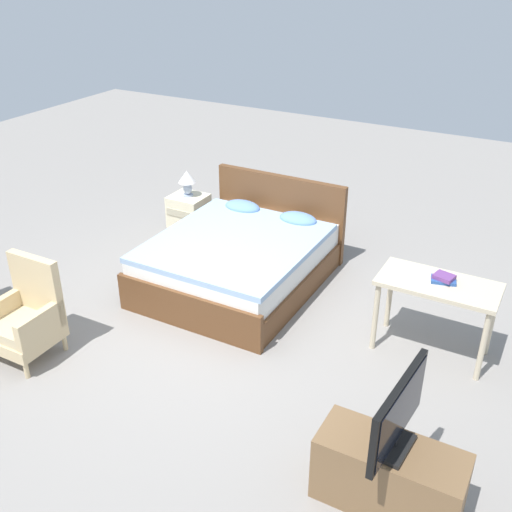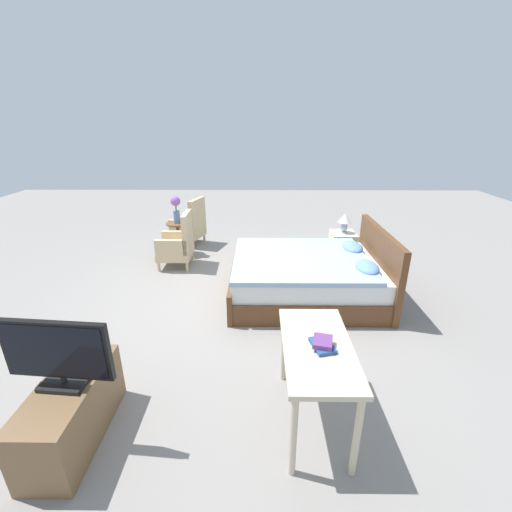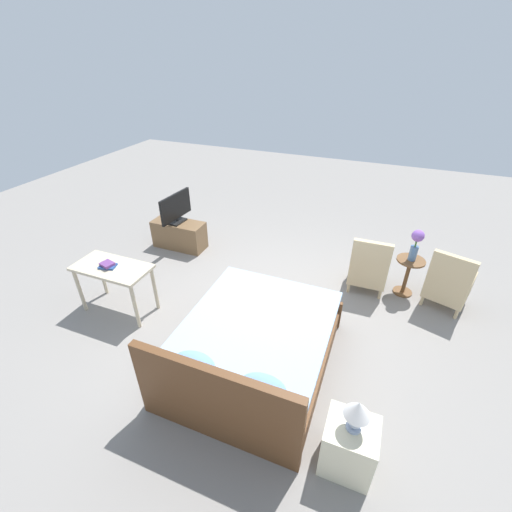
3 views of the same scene
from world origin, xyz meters
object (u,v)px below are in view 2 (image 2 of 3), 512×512
at_px(flower_vase, 176,207).
at_px(vanity_desk, 317,357).
at_px(nightstand, 342,248).
at_px(book_stack, 323,344).
at_px(armchair_by_window_left, 190,226).
at_px(side_table, 178,235).
at_px(bed, 309,276).
at_px(table_lamp, 345,220).
at_px(tv_stand, 72,411).
at_px(armchair_by_window_right, 178,245).
at_px(tv_flatscreen, 57,353).

distance_m(flower_vase, vanity_desk, 4.20).
xyz_separation_m(nightstand, book_stack, (3.36, -0.94, 0.49)).
height_order(armchair_by_window_left, side_table, armchair_by_window_left).
bearing_deg(side_table, flower_vase, 45.00).
relative_size(bed, table_lamp, 6.16).
relative_size(bed, tv_stand, 2.12).
bearing_deg(armchair_by_window_left, table_lamp, 71.22).
height_order(armchair_by_window_right, tv_stand, armchair_by_window_right).
height_order(armchair_by_window_right, book_stack, armchair_by_window_right).
height_order(side_table, tv_flatscreen, tv_flatscreen).
bearing_deg(tv_stand, tv_flatscreen, -4.81).
bearing_deg(flower_vase, tv_flatscreen, 0.82).
height_order(armchair_by_window_right, vanity_desk, armchair_by_window_right).
relative_size(nightstand, book_stack, 2.29).
bearing_deg(tv_stand, flower_vase, -179.18).
bearing_deg(vanity_desk, tv_stand, -84.19).
bearing_deg(side_table, vanity_desk, 26.99).
height_order(side_table, flower_vase, flower_vase).
bearing_deg(bed, table_lamp, 148.46).
bearing_deg(tv_stand, vanity_desk, 95.81).
distance_m(armchair_by_window_left, tv_flatscreen, 4.48).
xyz_separation_m(side_table, flower_vase, (0.00, 0.00, 0.51)).
distance_m(nightstand, tv_stand, 4.51).
distance_m(armchair_by_window_left, side_table, 0.55).
relative_size(tv_stand, book_stack, 4.02).
bearing_deg(tv_flatscreen, tv_stand, 175.19).
relative_size(side_table, tv_flatscreen, 0.76).
bearing_deg(armchair_by_window_left, tv_stand, -0.76).
distance_m(bed, table_lamp, 1.47).
relative_size(armchair_by_window_right, tv_flatscreen, 1.18).
xyz_separation_m(side_table, tv_flatscreen, (3.93, 0.06, 0.41)).
xyz_separation_m(bed, nightstand, (-1.18, 0.73, -0.02)).
bearing_deg(armchair_by_window_left, armchair_by_window_right, 0.16).
bearing_deg(nightstand, bed, -31.52).
distance_m(table_lamp, book_stack, 3.49).
bearing_deg(flower_vase, armchair_by_window_right, 12.13).
distance_m(armchair_by_window_right, side_table, 0.56).
bearing_deg(vanity_desk, bed, 173.46).
bearing_deg(tv_stand, armchair_by_window_left, 179.24).
relative_size(armchair_by_window_left, table_lamp, 2.79).
height_order(table_lamp, book_stack, table_lamp).
height_order(table_lamp, tv_flatscreen, tv_flatscreen).
bearing_deg(flower_vase, vanity_desk, 26.99).
height_order(bed, flower_vase, flower_vase).
height_order(bed, nightstand, bed).
bearing_deg(armchair_by_window_right, armchair_by_window_left, -179.84).
relative_size(armchair_by_window_left, tv_stand, 0.96).
relative_size(side_table, nightstand, 1.09).
xyz_separation_m(armchair_by_window_left, side_table, (0.53, -0.12, -0.00)).
height_order(bed, vanity_desk, bed).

